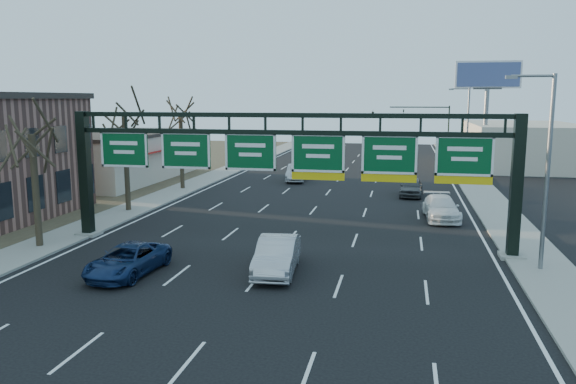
% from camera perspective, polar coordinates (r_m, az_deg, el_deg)
% --- Properties ---
extents(ground, '(160.00, 160.00, 0.00)m').
position_cam_1_polar(ground, '(23.23, -4.62, -10.46)').
color(ground, black).
rests_on(ground, ground).
extents(sidewalk_left, '(3.00, 120.00, 0.12)m').
position_cam_1_polar(sidewalk_left, '(45.82, -13.01, -0.63)').
color(sidewalk_left, gray).
rests_on(sidewalk_left, ground).
extents(sidewalk_right, '(3.00, 120.00, 0.12)m').
position_cam_1_polar(sidewalk_right, '(42.20, 20.47, -1.85)').
color(sidewalk_right, gray).
rests_on(sidewalk_right, ground).
extents(dirt_strip_left, '(21.00, 120.00, 0.06)m').
position_cam_1_polar(dirt_strip_left, '(52.08, -25.30, -0.14)').
color(dirt_strip_left, '#473D2B').
rests_on(dirt_strip_left, ground).
extents(lane_markings, '(21.60, 120.00, 0.01)m').
position_cam_1_polar(lane_markings, '(42.16, 3.02, -1.34)').
color(lane_markings, white).
rests_on(lane_markings, ground).
extents(sign_gantry, '(24.60, 1.20, 7.20)m').
position_cam_1_polar(sign_gantry, '(29.75, -0.11, 3.14)').
color(sign_gantry, black).
rests_on(sign_gantry, ground).
extents(cream_strip, '(10.90, 18.40, 4.70)m').
position_cam_1_polar(cream_strip, '(57.38, -17.26, 3.50)').
color(cream_strip, '#C0B49F').
rests_on(cream_strip, ground).
extents(building_right_distant, '(12.00, 20.00, 5.00)m').
position_cam_1_polar(building_right_distant, '(72.47, 22.71, 4.46)').
color(building_right_distant, '#C0B49F').
rests_on(building_right_distant, ground).
extents(tree_gantry, '(3.60, 3.60, 8.48)m').
position_cam_1_polar(tree_gantry, '(32.18, -24.74, 7.20)').
color(tree_gantry, '#2F261A').
rests_on(tree_gantry, sidewalk_left).
extents(tree_mid, '(3.60, 3.60, 9.24)m').
position_cam_1_polar(tree_mid, '(40.66, -16.39, 9.02)').
color(tree_mid, '#2F261A').
rests_on(tree_mid, sidewalk_left).
extents(tree_far, '(3.60, 3.60, 8.86)m').
position_cam_1_polar(tree_far, '(49.72, -10.91, 8.82)').
color(tree_far, '#2F261A').
rests_on(tree_far, sidewalk_left).
extents(streetlight_near, '(2.15, 0.22, 9.00)m').
position_cam_1_polar(streetlight_near, '(27.80, 24.66, 2.77)').
color(streetlight_near, slate).
rests_on(streetlight_near, sidewalk_right).
extents(streetlight_far, '(2.15, 0.22, 9.00)m').
position_cam_1_polar(streetlight_far, '(61.33, 17.66, 6.39)').
color(streetlight_far, slate).
rests_on(streetlight_far, sidewalk_right).
extents(billboard_right, '(7.00, 0.50, 12.00)m').
position_cam_1_polar(billboard_right, '(66.52, 19.60, 9.93)').
color(billboard_right, slate).
rests_on(billboard_right, ground).
extents(traffic_signal_mast, '(10.16, 0.54, 7.00)m').
position_cam_1_polar(traffic_signal_mast, '(75.98, 11.40, 7.47)').
color(traffic_signal_mast, black).
rests_on(traffic_signal_mast, ground).
extents(car_blue_suv, '(2.57, 5.00, 1.35)m').
position_cam_1_polar(car_blue_suv, '(26.64, -15.95, -6.65)').
color(car_blue_suv, navy).
rests_on(car_blue_suv, ground).
extents(car_silver_sedan, '(2.13, 5.05, 1.62)m').
position_cam_1_polar(car_silver_sedan, '(25.87, -1.13, -6.45)').
color(car_silver_sedan, '#AEAEB3').
rests_on(car_silver_sedan, ground).
extents(car_white_wagon, '(2.50, 5.36, 1.51)m').
position_cam_1_polar(car_white_wagon, '(38.53, 15.29, -1.56)').
color(car_white_wagon, white).
rests_on(car_white_wagon, ground).
extents(car_grey_far, '(2.00, 4.50, 1.50)m').
position_cam_1_polar(car_grey_far, '(47.08, 12.41, 0.51)').
color(car_grey_far, '#414446').
rests_on(car_grey_far, ground).
extents(car_silver_distant, '(2.13, 4.97, 1.59)m').
position_cam_1_polar(car_silver_distant, '(54.34, 0.88, 1.95)').
color(car_silver_distant, '#A9A8AD').
rests_on(car_silver_distant, ground).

